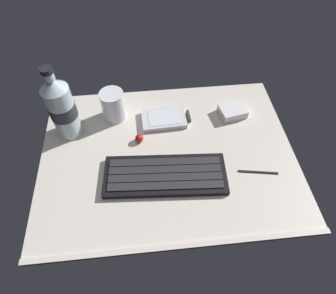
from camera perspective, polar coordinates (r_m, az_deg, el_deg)
The scene contains 8 objects.
ground_plane at distance 73.24cm, azimuth 0.02°, elevation -2.01°, with size 64.00×48.00×2.80cm.
keyboard at distance 68.22cm, azimuth -0.55°, elevation -5.61°, with size 29.67×12.91×1.70cm.
handheld_device at distance 79.25cm, azimuth -0.37°, elevation 5.69°, with size 13.04×8.12×1.50cm.
juice_cup at distance 79.45cm, azimuth -10.82°, elevation 8.00°, with size 6.40×6.40×8.50cm.
water_bottle at distance 75.16cm, azimuth -20.44°, elevation 7.36°, with size 6.73×6.73×20.80cm.
charger_block at distance 82.51cm, azimuth 12.73°, elevation 6.97°, with size 7.00×5.60×2.40cm, color white.
trackball_mouse at distance 74.63cm, azimuth -5.75°, elevation 1.75°, with size 2.20×2.20×2.20cm, color red.
stylus_pen at distance 72.64cm, azimuth 17.62°, elevation -4.69°, with size 0.70×0.70×9.50cm, color #26262B.
Camera 1 is at (-4.25, -41.80, 59.17)cm, focal length 30.55 mm.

